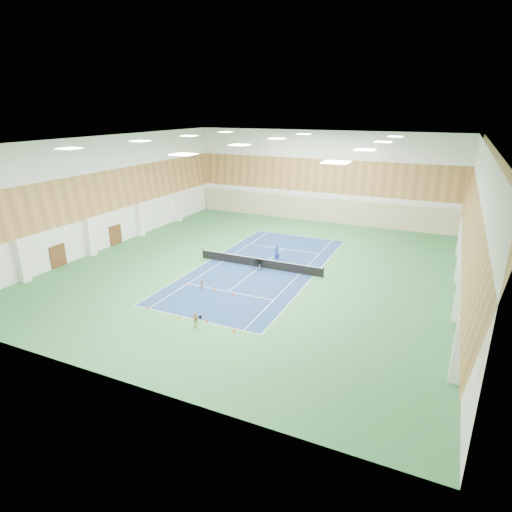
# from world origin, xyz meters

# --- Properties ---
(ground) EXTENTS (40.00, 40.00, 0.00)m
(ground) POSITION_xyz_m (0.00, 0.00, 0.00)
(ground) COLOR #2F6F3B
(ground) RESTS_ON ground
(room_shell) EXTENTS (36.00, 40.00, 12.00)m
(room_shell) POSITION_xyz_m (0.00, 0.00, 6.00)
(room_shell) COLOR white
(room_shell) RESTS_ON ground
(wood_cladding) EXTENTS (36.00, 40.00, 8.00)m
(wood_cladding) POSITION_xyz_m (0.00, 0.00, 8.00)
(wood_cladding) COLOR #B47943
(wood_cladding) RESTS_ON room_shell
(ceiling_light_grid) EXTENTS (21.40, 25.40, 0.06)m
(ceiling_light_grid) POSITION_xyz_m (0.00, 0.00, 11.92)
(ceiling_light_grid) COLOR white
(ceiling_light_grid) RESTS_ON room_shell
(court_surface) EXTENTS (10.97, 23.77, 0.01)m
(court_surface) POSITION_xyz_m (0.00, 0.00, 0.01)
(court_surface) COLOR navy
(court_surface) RESTS_ON ground
(tennis_balls_scatter) EXTENTS (10.57, 22.77, 0.07)m
(tennis_balls_scatter) POSITION_xyz_m (0.00, 0.00, 0.05)
(tennis_balls_scatter) COLOR #BCCD23
(tennis_balls_scatter) RESTS_ON ground
(tennis_net) EXTENTS (12.80, 0.10, 1.10)m
(tennis_net) POSITION_xyz_m (0.00, 0.00, 0.55)
(tennis_net) COLOR black
(tennis_net) RESTS_ON ground
(back_curtain) EXTENTS (35.40, 0.16, 3.20)m
(back_curtain) POSITION_xyz_m (0.00, 19.75, 1.60)
(back_curtain) COLOR #C6B793
(back_curtain) RESTS_ON ground
(door_left_a) EXTENTS (0.08, 1.80, 2.20)m
(door_left_a) POSITION_xyz_m (-17.92, -8.00, 1.10)
(door_left_a) COLOR #593319
(door_left_a) RESTS_ON ground
(door_left_b) EXTENTS (0.08, 1.80, 2.20)m
(door_left_b) POSITION_xyz_m (-17.92, 0.00, 1.10)
(door_left_b) COLOR #593319
(door_left_b) RESTS_ON ground
(coach) EXTENTS (0.59, 0.40, 1.57)m
(coach) POSITION_xyz_m (0.76, 2.53, 0.78)
(coach) COLOR #213097
(coach) RESTS_ON ground
(child_court) EXTENTS (0.55, 0.47, 0.98)m
(child_court) POSITION_xyz_m (-2.19, -7.08, 0.49)
(child_court) COLOR #95959D
(child_court) RESTS_ON ground
(child_apron) EXTENTS (0.66, 0.28, 1.12)m
(child_apron) POSITION_xyz_m (0.78, -12.78, 0.56)
(child_apron) COLOR tan
(child_apron) RESTS_ON ground
(ball_cart) EXTENTS (0.74, 0.74, 1.00)m
(ball_cart) POSITION_xyz_m (0.16, -0.65, 0.50)
(ball_cart) COLOR black
(ball_cart) RESTS_ON ground
(cone_svc_a) EXTENTS (0.20, 0.20, 0.22)m
(cone_svc_a) POSITION_xyz_m (-3.93, -6.43, 0.11)
(cone_svc_a) COLOR #ED570C
(cone_svc_a) RESTS_ON ground
(cone_svc_b) EXTENTS (0.20, 0.20, 0.22)m
(cone_svc_b) POSITION_xyz_m (-1.31, -6.52, 0.11)
(cone_svc_b) COLOR #FF520D
(cone_svc_b) RESTS_ON ground
(cone_svc_c) EXTENTS (0.21, 0.21, 0.23)m
(cone_svc_c) POSITION_xyz_m (0.68, -6.87, 0.12)
(cone_svc_c) COLOR red
(cone_svc_c) RESTS_ON ground
(cone_svc_d) EXTENTS (0.18, 0.18, 0.20)m
(cone_svc_d) POSITION_xyz_m (3.38, -6.68, 0.10)
(cone_svc_d) COLOR #F63F0C
(cone_svc_d) RESTS_ON ground
(cone_base_a) EXTENTS (0.19, 0.19, 0.21)m
(cone_base_a) POSITION_xyz_m (-4.15, -11.91, 0.10)
(cone_base_a) COLOR red
(cone_base_a) RESTS_ON ground
(cone_base_b) EXTENTS (0.20, 0.20, 0.22)m
(cone_base_b) POSITION_xyz_m (-1.04, -12.23, 0.11)
(cone_base_b) COLOR #F9530D
(cone_base_b) RESTS_ON ground
(cone_base_c) EXTENTS (0.21, 0.21, 0.23)m
(cone_base_c) POSITION_xyz_m (1.14, -11.88, 0.12)
(cone_base_c) COLOR #DF410B
(cone_base_c) RESTS_ON ground
(cone_base_d) EXTENTS (0.23, 0.23, 0.25)m
(cone_base_d) POSITION_xyz_m (3.60, -12.33, 0.13)
(cone_base_d) COLOR #D7540B
(cone_base_d) RESTS_ON ground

